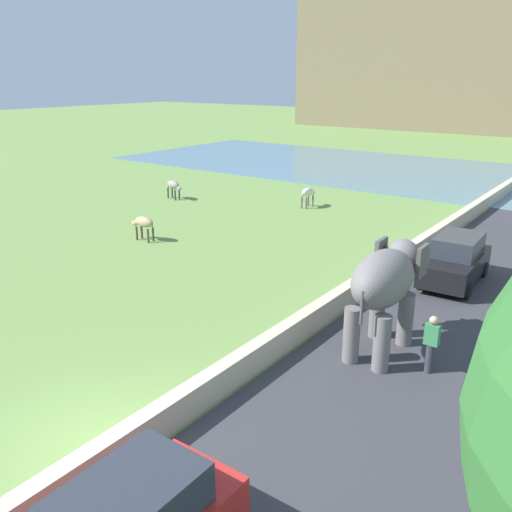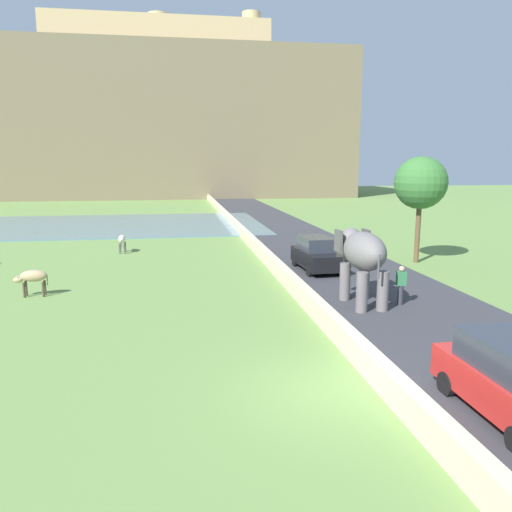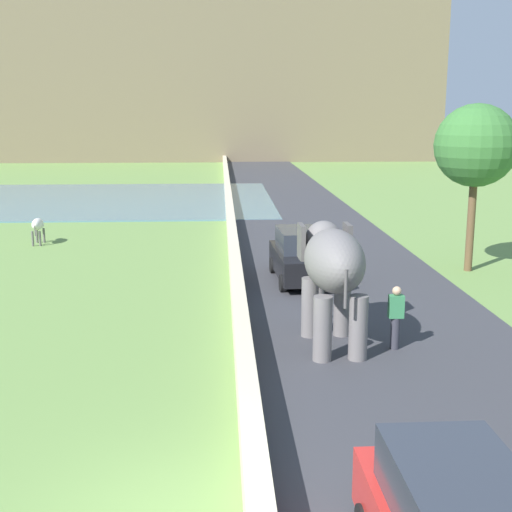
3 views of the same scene
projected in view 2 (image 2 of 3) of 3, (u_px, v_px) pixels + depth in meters
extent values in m
plane|color=#6B8E47|center=(335.00, 392.00, 12.37)|extent=(220.00, 220.00, 0.00)
cube|color=#38383D|center=(313.00, 250.00, 32.56)|extent=(7.00, 120.00, 0.06)
cube|color=beige|center=(261.00, 251.00, 29.96)|extent=(0.40, 110.00, 0.76)
cube|color=slate|center=(63.00, 226.00, 45.08)|extent=(36.00, 18.00, 0.08)
cube|color=#75664C|center=(162.00, 127.00, 88.87)|extent=(64.00, 28.00, 24.03)
cube|color=tan|center=(159.00, 38.00, 86.12)|extent=(38.22, 8.00, 6.00)
cylinder|color=tan|center=(61.00, 36.00, 83.64)|extent=(3.35, 3.35, 5.60)
cylinder|color=tan|center=(159.00, 35.00, 86.03)|extent=(3.77, 3.77, 6.96)
cylinder|color=tan|center=(251.00, 36.00, 88.46)|extent=(3.29, 3.29, 7.91)
ellipsoid|color=slate|center=(364.00, 251.00, 19.37)|extent=(1.50, 2.75, 1.50)
cylinder|color=slate|center=(345.00, 282.00, 20.40)|extent=(0.44, 0.44, 1.60)
cylinder|color=slate|center=(364.00, 281.00, 20.56)|extent=(0.44, 0.44, 1.60)
cylinder|color=slate|center=(362.00, 293.00, 18.71)|extent=(0.44, 0.44, 1.60)
cylinder|color=slate|center=(383.00, 292.00, 18.87)|extent=(0.44, 0.44, 1.60)
ellipsoid|color=slate|center=(351.00, 241.00, 20.71)|extent=(1.03, 0.94, 1.10)
cube|color=#504C4C|center=(338.00, 241.00, 20.46)|extent=(0.15, 0.70, 0.90)
cube|color=#504C4C|center=(366.00, 240.00, 20.68)|extent=(0.15, 0.70, 0.90)
cylinder|color=slate|center=(346.00, 260.00, 21.33)|extent=(0.28, 0.28, 1.50)
cone|color=silver|center=(342.00, 250.00, 21.14)|extent=(0.14, 0.56, 0.17)
cone|color=silver|center=(352.00, 249.00, 21.22)|extent=(0.14, 0.56, 0.17)
cylinder|color=#504C4C|center=(379.00, 267.00, 18.16)|extent=(0.08, 0.08, 0.90)
cylinder|color=#33333D|center=(400.00, 296.00, 19.75)|extent=(0.22, 0.22, 0.85)
cube|color=#388451|center=(401.00, 278.00, 19.62)|extent=(0.36, 0.22, 0.56)
sphere|color=tan|center=(402.00, 269.00, 19.55)|extent=(0.22, 0.22, 0.22)
cube|color=#2D333D|center=(510.00, 354.00, 10.97)|extent=(1.46, 2.21, 0.70)
cylinder|color=black|center=(506.00, 379.00, 12.38)|extent=(0.18, 0.60, 0.60)
cylinder|color=black|center=(446.00, 384.00, 12.12)|extent=(0.18, 0.60, 0.60)
cube|color=black|center=(317.00, 258.00, 26.12)|extent=(1.89, 4.08, 0.80)
cube|color=#2D333D|center=(316.00, 244.00, 26.18)|extent=(1.55, 2.27, 0.70)
cylinder|color=black|center=(340.00, 270.00, 25.11)|extent=(0.21, 0.61, 0.60)
cylinder|color=black|center=(309.00, 271.00, 24.78)|extent=(0.21, 0.61, 0.60)
cylinder|color=black|center=(323.00, 260.00, 27.61)|extent=(0.21, 0.61, 0.60)
cylinder|color=black|center=(295.00, 262.00, 27.28)|extent=(0.21, 0.61, 0.60)
ellipsoid|color=tan|center=(34.00, 276.00, 21.12)|extent=(1.10, 0.44, 0.50)
cylinder|color=#493D2C|center=(24.00, 290.00, 21.01)|extent=(0.10, 0.10, 0.65)
cylinder|color=#493D2C|center=(26.00, 288.00, 21.31)|extent=(0.10, 0.10, 0.65)
cylinder|color=#493D2C|center=(43.00, 289.00, 21.13)|extent=(0.10, 0.10, 0.65)
cylinder|color=#493D2C|center=(45.00, 288.00, 21.43)|extent=(0.10, 0.10, 0.65)
ellipsoid|color=tan|center=(18.00, 280.00, 21.05)|extent=(0.40, 0.24, 0.26)
cone|color=beige|center=(17.00, 276.00, 20.93)|extent=(0.04, 0.04, 0.12)
cone|color=beige|center=(18.00, 275.00, 21.10)|extent=(0.04, 0.04, 0.12)
cylinder|color=#493D2C|center=(47.00, 280.00, 21.24)|extent=(0.04, 0.04, 0.45)
ellipsoid|color=silver|center=(122.00, 239.00, 31.46)|extent=(0.47, 1.11, 0.50)
cylinder|color=#595753|center=(120.00, 247.00, 31.91)|extent=(0.10, 0.10, 0.65)
cylinder|color=#595753|center=(125.00, 247.00, 31.97)|extent=(0.10, 0.10, 0.65)
cylinder|color=#595753|center=(119.00, 249.00, 31.17)|extent=(0.10, 0.10, 0.65)
cylinder|color=#595753|center=(124.00, 249.00, 31.23)|extent=(0.10, 0.10, 0.65)
ellipsoid|color=silver|center=(123.00, 240.00, 32.10)|extent=(0.25, 0.41, 0.26)
cone|color=beige|center=(121.00, 237.00, 32.05)|extent=(0.04, 0.04, 0.12)
cone|color=beige|center=(124.00, 237.00, 32.09)|extent=(0.04, 0.04, 0.12)
cylinder|color=#595753|center=(121.00, 243.00, 30.98)|extent=(0.04, 0.04, 0.45)
cylinder|color=brown|center=(418.00, 232.00, 28.26)|extent=(0.28, 0.28, 3.52)
sphere|color=#387033|center=(421.00, 183.00, 27.75)|extent=(2.94, 2.94, 2.94)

